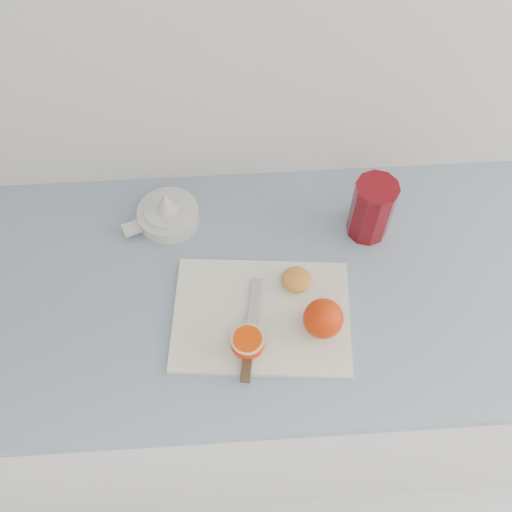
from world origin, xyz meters
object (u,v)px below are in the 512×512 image
object	(u,v)px
half_orange	(248,343)
red_tumbler	(371,211)
cutting_board	(261,316)
citrus_juicer	(167,213)
counter	(272,360)

from	to	relation	value
half_orange	red_tumbler	size ratio (longest dim) A/B	0.44
cutting_board	citrus_juicer	size ratio (longest dim) A/B	2.07
citrus_juicer	red_tumbler	bearing A→B (deg)	-6.95
counter	citrus_juicer	size ratio (longest dim) A/B	14.26
half_orange	red_tumbler	distance (m)	0.39
cutting_board	counter	bearing A→B (deg)	64.62
half_orange	cutting_board	bearing A→B (deg)	65.16
cutting_board	citrus_juicer	bearing A→B (deg)	127.06
cutting_board	red_tumbler	world-z (taller)	red_tumbler
counter	red_tumbler	size ratio (longest dim) A/B	16.26
cutting_board	half_orange	world-z (taller)	half_orange
citrus_juicer	red_tumbler	xyz separation A→B (m)	(0.44, -0.05, 0.04)
citrus_juicer	half_orange	bearing A→B (deg)	-63.56
counter	red_tumbler	xyz separation A→B (m)	(0.21, 0.12, 0.51)
cutting_board	red_tumbler	distance (m)	0.33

